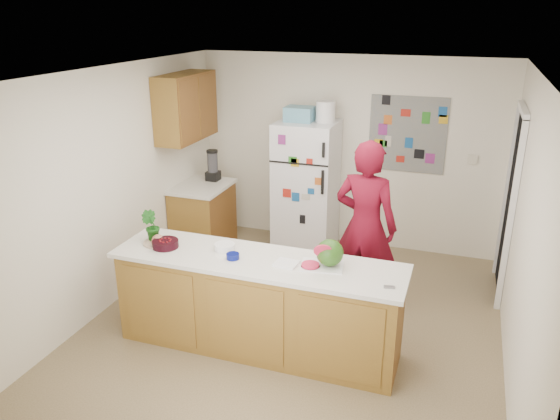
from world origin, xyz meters
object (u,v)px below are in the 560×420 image
(refrigerator, at_px, (306,187))
(watermelon, at_px, (330,253))
(cherry_bowl, at_px, (165,244))
(person, at_px, (365,226))

(refrigerator, height_order, watermelon, refrigerator)
(refrigerator, bearing_deg, cherry_bowl, -105.08)
(person, xyz_separation_m, watermelon, (-0.12, -1.05, 0.14))
(cherry_bowl, bearing_deg, watermelon, 4.06)
(person, distance_m, cherry_bowl, 2.03)
(person, height_order, watermelon, person)
(refrigerator, relative_size, watermelon, 7.14)
(watermelon, bearing_deg, person, 83.67)
(watermelon, height_order, cherry_bowl, watermelon)
(watermelon, distance_m, cherry_bowl, 1.56)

